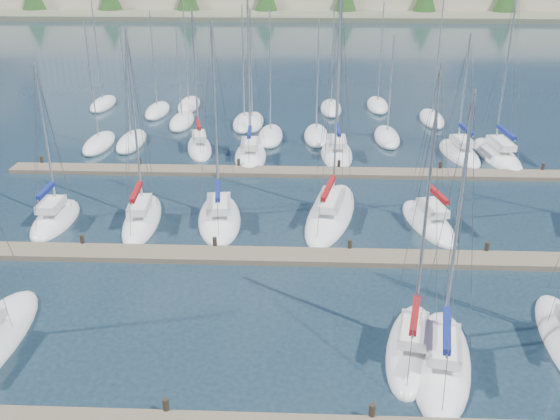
{
  "coord_description": "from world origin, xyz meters",
  "views": [
    {
      "loc": [
        1.22,
        -15.96,
        17.38
      ],
      "look_at": [
        0.0,
        14.0,
        4.0
      ],
      "focal_mm": 40.0,
      "sensor_mm": 36.0,
      "label": 1
    }
  ],
  "objects_px": {
    "sailboat_d": "(412,347)",
    "sailboat_o": "(250,155)",
    "sailboat_e": "(441,362)",
    "sailboat_q": "(459,153)",
    "sailboat_j": "(219,218)",
    "sailboat_n": "(200,147)",
    "sailboat_p": "(337,153)",
    "sailboat_k": "(331,213)",
    "sailboat_i": "(142,219)",
    "sailboat_h": "(55,219)",
    "sailboat_l": "(429,222)",
    "sailboat_r": "(497,155)"
  },
  "relations": [
    {
      "from": "sailboat_q",
      "to": "sailboat_h",
      "type": "relative_size",
      "value": 0.98
    },
    {
      "from": "sailboat_d",
      "to": "sailboat_o",
      "type": "xyz_separation_m",
      "value": [
        -9.54,
        26.21,
        0.0
      ]
    },
    {
      "from": "sailboat_n",
      "to": "sailboat_q",
      "type": "xyz_separation_m",
      "value": [
        22.38,
        -0.54,
        -0.03
      ]
    },
    {
      "from": "sailboat_i",
      "to": "sailboat_p",
      "type": "distance_m",
      "value": 19.31
    },
    {
      "from": "sailboat_n",
      "to": "sailboat_i",
      "type": "distance_m",
      "value": 14.97
    },
    {
      "from": "sailboat_r",
      "to": "sailboat_e",
      "type": "relative_size",
      "value": 1.16
    },
    {
      "from": "sailboat_n",
      "to": "sailboat_j",
      "type": "relative_size",
      "value": 0.94
    },
    {
      "from": "sailboat_n",
      "to": "sailboat_p",
      "type": "xyz_separation_m",
      "value": [
        11.92,
        -0.94,
        -0.02
      ]
    },
    {
      "from": "sailboat_l",
      "to": "sailboat_i",
      "type": "height_order",
      "value": "sailboat_i"
    },
    {
      "from": "sailboat_k",
      "to": "sailboat_h",
      "type": "distance_m",
      "value": 18.17
    },
    {
      "from": "sailboat_r",
      "to": "sailboat_o",
      "type": "height_order",
      "value": "sailboat_r"
    },
    {
      "from": "sailboat_n",
      "to": "sailboat_o",
      "type": "distance_m",
      "value": 5.01
    },
    {
      "from": "sailboat_l",
      "to": "sailboat_e",
      "type": "height_order",
      "value": "sailboat_e"
    },
    {
      "from": "sailboat_o",
      "to": "sailboat_n",
      "type": "bearing_deg",
      "value": 154.53
    },
    {
      "from": "sailboat_h",
      "to": "sailboat_i",
      "type": "bearing_deg",
      "value": 2.15
    },
    {
      "from": "sailboat_k",
      "to": "sailboat_i",
      "type": "bearing_deg",
      "value": -161.82
    },
    {
      "from": "sailboat_k",
      "to": "sailboat_d",
      "type": "bearing_deg",
      "value": -66.23
    },
    {
      "from": "sailboat_n",
      "to": "sailboat_k",
      "type": "height_order",
      "value": "sailboat_k"
    },
    {
      "from": "sailboat_l",
      "to": "sailboat_q",
      "type": "xyz_separation_m",
      "value": [
        5.08,
        14.13,
        -0.01
      ]
    },
    {
      "from": "sailboat_i",
      "to": "sailboat_e",
      "type": "bearing_deg",
      "value": -44.77
    },
    {
      "from": "sailboat_e",
      "to": "sailboat_o",
      "type": "bearing_deg",
      "value": 122.68
    },
    {
      "from": "sailboat_p",
      "to": "sailboat_h",
      "type": "bearing_deg",
      "value": -143.73
    },
    {
      "from": "sailboat_e",
      "to": "sailboat_q",
      "type": "xyz_separation_m",
      "value": [
        7.08,
        28.56,
        -0.01
      ]
    },
    {
      "from": "sailboat_e",
      "to": "sailboat_q",
      "type": "height_order",
      "value": "sailboat_e"
    },
    {
      "from": "sailboat_r",
      "to": "sailboat_o",
      "type": "distance_m",
      "value": 20.89
    },
    {
      "from": "sailboat_r",
      "to": "sailboat_j",
      "type": "relative_size",
      "value": 1.11
    },
    {
      "from": "sailboat_j",
      "to": "sailboat_h",
      "type": "height_order",
      "value": "sailboat_j"
    },
    {
      "from": "sailboat_l",
      "to": "sailboat_r",
      "type": "height_order",
      "value": "sailboat_r"
    },
    {
      "from": "sailboat_h",
      "to": "sailboat_j",
      "type": "bearing_deg",
      "value": 2.93
    },
    {
      "from": "sailboat_n",
      "to": "sailboat_l",
      "type": "height_order",
      "value": "sailboat_n"
    },
    {
      "from": "sailboat_n",
      "to": "sailboat_r",
      "type": "relative_size",
      "value": 0.85
    },
    {
      "from": "sailboat_e",
      "to": "sailboat_q",
      "type": "bearing_deg",
      "value": 87.3
    },
    {
      "from": "sailboat_j",
      "to": "sailboat_o",
      "type": "bearing_deg",
      "value": 78.54
    },
    {
      "from": "sailboat_n",
      "to": "sailboat_j",
      "type": "height_order",
      "value": "sailboat_j"
    },
    {
      "from": "sailboat_n",
      "to": "sailboat_r",
      "type": "xyz_separation_m",
      "value": [
        25.48,
        -0.89,
        -0.02
      ]
    },
    {
      "from": "sailboat_l",
      "to": "sailboat_h",
      "type": "relative_size",
      "value": 1.01
    },
    {
      "from": "sailboat_h",
      "to": "sailboat_q",
      "type": "bearing_deg",
      "value": 25.88
    },
    {
      "from": "sailboat_d",
      "to": "sailboat_o",
      "type": "height_order",
      "value": "sailboat_o"
    },
    {
      "from": "sailboat_n",
      "to": "sailboat_l",
      "type": "distance_m",
      "value": 22.68
    },
    {
      "from": "sailboat_q",
      "to": "sailboat_i",
      "type": "bearing_deg",
      "value": -156.15
    },
    {
      "from": "sailboat_d",
      "to": "sailboat_l",
      "type": "xyz_separation_m",
      "value": [
        3.13,
        13.47,
        -0.01
      ]
    },
    {
      "from": "sailboat_n",
      "to": "sailboat_p",
      "type": "height_order",
      "value": "sailboat_p"
    },
    {
      "from": "sailboat_d",
      "to": "sailboat_h",
      "type": "bearing_deg",
      "value": 161.31
    },
    {
      "from": "sailboat_r",
      "to": "sailboat_h",
      "type": "bearing_deg",
      "value": -160.85
    },
    {
      "from": "sailboat_d",
      "to": "sailboat_i",
      "type": "height_order",
      "value": "sailboat_i"
    },
    {
      "from": "sailboat_p",
      "to": "sailboat_k",
      "type": "bearing_deg",
      "value": -94.78
    },
    {
      "from": "sailboat_p",
      "to": "sailboat_o",
      "type": "height_order",
      "value": "sailboat_o"
    },
    {
      "from": "sailboat_k",
      "to": "sailboat_i",
      "type": "distance_m",
      "value": 12.49
    },
    {
      "from": "sailboat_l",
      "to": "sailboat_h",
      "type": "height_order",
      "value": "sailboat_l"
    },
    {
      "from": "sailboat_j",
      "to": "sailboat_k",
      "type": "bearing_deg",
      "value": 1.21
    }
  ]
}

